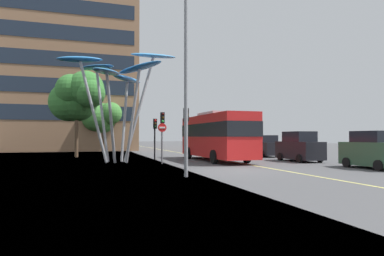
% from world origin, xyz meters
% --- Properties ---
extents(ground, '(120.00, 240.00, 0.10)m').
position_xyz_m(ground, '(-0.66, 0.00, -0.05)').
color(ground, '#4C4C4F').
extents(red_bus, '(2.90, 9.99, 3.75)m').
position_xyz_m(red_bus, '(1.76, 7.63, 2.05)').
color(red_bus, red).
rests_on(red_bus, ground).
extents(leaf_sculpture, '(8.66, 8.52, 8.26)m').
position_xyz_m(leaf_sculpture, '(-5.72, 8.30, 6.33)').
color(leaf_sculpture, '#9EA0A5').
rests_on(leaf_sculpture, ground).
extents(traffic_light_kerb_near, '(0.28, 0.42, 3.57)m').
position_xyz_m(traffic_light_kerb_near, '(-2.17, 2.50, 2.59)').
color(traffic_light_kerb_near, black).
rests_on(traffic_light_kerb_near, ground).
extents(traffic_light_kerb_far, '(0.28, 0.42, 3.64)m').
position_xyz_m(traffic_light_kerb_far, '(-2.59, 7.22, 2.64)').
color(traffic_light_kerb_far, black).
rests_on(traffic_light_kerb_far, ground).
extents(traffic_light_island_mid, '(0.28, 0.42, 3.31)m').
position_xyz_m(traffic_light_island_mid, '(-2.58, 10.00, 2.41)').
color(traffic_light_island_mid, black).
rests_on(traffic_light_island_mid, ground).
extents(car_parked_near, '(2.01, 3.82, 2.21)m').
position_xyz_m(car_parked_near, '(8.23, -1.19, 1.04)').
color(car_parked_near, '#2D5138').
rests_on(car_parked_near, ground).
extents(car_parked_mid, '(1.96, 4.04, 2.26)m').
position_xyz_m(car_parked_mid, '(7.56, 5.17, 1.06)').
color(car_parked_mid, black).
rests_on(car_parked_mid, ground).
extents(car_parked_far, '(1.95, 3.98, 2.01)m').
position_xyz_m(car_parked_far, '(8.17, 11.52, 0.95)').
color(car_parked_far, black).
rests_on(car_parked_far, ground).
extents(street_lamp, '(1.72, 0.44, 8.97)m').
position_xyz_m(street_lamp, '(-3.10, -1.87, 5.60)').
color(street_lamp, gray).
rests_on(street_lamp, ground).
extents(tree_pavement_near, '(5.04, 5.25, 7.88)m').
position_xyz_m(tree_pavement_near, '(-8.74, 15.99, 5.55)').
color(tree_pavement_near, brown).
rests_on(tree_pavement_near, ground).
extents(tree_pavement_far, '(4.98, 4.86, 6.51)m').
position_xyz_m(tree_pavement_far, '(-6.04, 28.17, 4.18)').
color(tree_pavement_far, brown).
rests_on(tree_pavement_far, ground).
extents(no_entry_sign, '(0.60, 0.12, 2.79)m').
position_xyz_m(no_entry_sign, '(-2.90, 5.85, 1.85)').
color(no_entry_sign, gray).
rests_on(no_entry_sign, ground).
extents(backdrop_building, '(22.15, 13.44, 20.01)m').
position_xyz_m(backdrop_building, '(-12.34, 34.36, 10.01)').
color(backdrop_building, '#936B4C').
rests_on(backdrop_building, ground).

